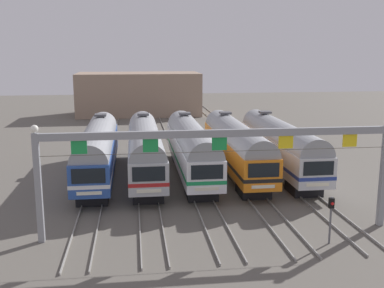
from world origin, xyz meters
The scene contains 10 objects.
ground_plane centered at (0.00, 0.00, 0.00)m, with size 160.00×160.00×0.00m, color #5B564F.
track_bed centered at (0.00, 17.00, 0.07)m, with size 17.83×70.00×0.15m.
commuter_train_blue centered at (-8.16, 0.00, 2.69)m, with size 2.88×18.06×5.05m.
commuter_train_stainless centered at (-4.08, 0.00, 2.69)m, with size 2.88×18.06×5.05m.
commuter_train_white centered at (0.00, 0.00, 2.69)m, with size 2.88×18.06×5.05m.
commuter_train_orange centered at (4.08, 0.00, 2.69)m, with size 2.88×18.06×5.05m.
commuter_train_silver centered at (8.16, 0.00, 2.69)m, with size 2.88×18.06×5.05m.
catenary_gantry centered at (0.00, -13.50, 5.24)m, with size 21.57×0.44×6.97m.
yard_signal_mast centered at (6.12, -15.91, 1.98)m, with size 0.28×0.35×2.83m.
maintenance_building centered at (-3.97, 41.33, 3.62)m, with size 20.93×10.00×7.23m, color gray.
Camera 1 is at (-5.04, -40.08, 11.08)m, focal length 43.44 mm.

